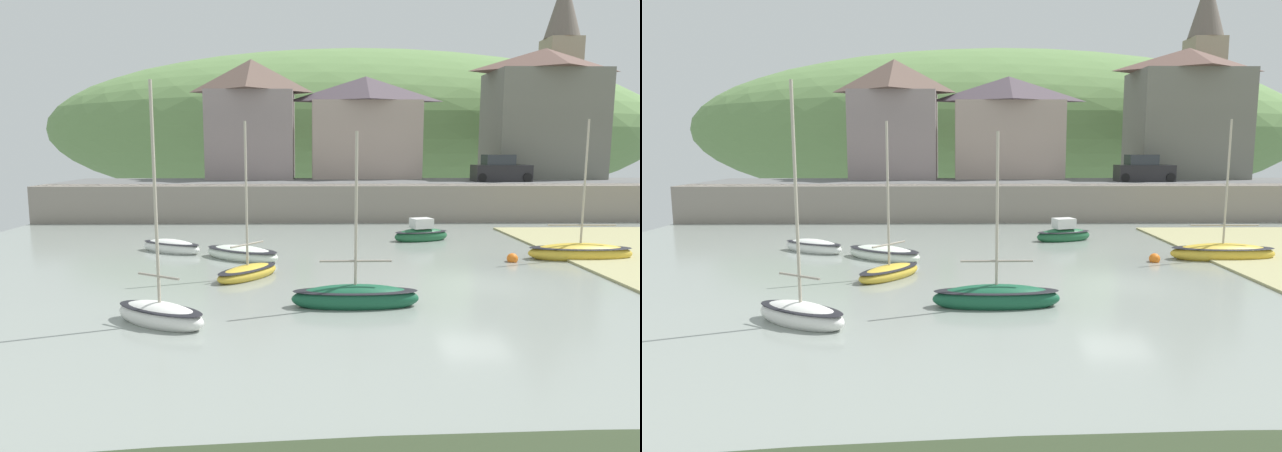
{
  "view_description": "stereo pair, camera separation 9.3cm",
  "coord_description": "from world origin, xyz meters",
  "views": [
    {
      "loc": [
        -6.12,
        -19.29,
        4.86
      ],
      "look_at": [
        -5.62,
        4.41,
        1.45
      ],
      "focal_mm": 30.7,
      "sensor_mm": 36.0,
      "label": 1
    },
    {
      "loc": [
        -6.02,
        -19.29,
        4.86
      ],
      "look_at": [
        -5.62,
        4.41,
        1.45
      ],
      "focal_mm": 30.7,
      "sensor_mm": 36.0,
      "label": 2
    }
  ],
  "objects": [
    {
      "name": "quay_seawall",
      "position": [
        0.0,
        17.5,
        1.36
      ],
      "size": [
        48.0,
        9.4,
        2.4
      ],
      "color": "gray",
      "rests_on": "ground"
    },
    {
      "name": "hillside_backdrop",
      "position": [
        0.23,
        55.2,
        7.07
      ],
      "size": [
        80.0,
        44.0,
        20.21
      ],
      "color": "#658C4E",
      "rests_on": "ground"
    },
    {
      "name": "waterfront_building_left",
      "position": [
        -10.62,
        25.2,
        7.17
      ],
      "size": [
        6.97,
        6.18,
        9.35
      ],
      "color": "gray",
      "rests_on": "ground"
    },
    {
      "name": "waterfront_building_centre",
      "position": [
        -1.53,
        25.2,
        6.51
      ],
      "size": [
        8.86,
        4.35,
        8.05
      ],
      "color": "#A79387",
      "rests_on": "ground"
    },
    {
      "name": "waterfront_building_right",
      "position": [
        12.78,
        25.2,
        7.6
      ],
      "size": [
        8.74,
        5.96,
        10.27
      ],
      "color": "slate",
      "rests_on": "ground"
    },
    {
      "name": "church_with_spire",
      "position": [
        15.79,
        29.2,
        11.23
      ],
      "size": [
        3.0,
        3.0,
        17.14
      ],
      "color": "gray",
      "rests_on": "ground"
    },
    {
      "name": "sailboat_blue_trim",
      "position": [
        -9.06,
        4.38,
        0.24
      ],
      "size": [
        3.92,
        3.12,
        0.77
      ],
      "rotation": [
        0.0,
        0.0,
        -0.54
      ],
      "color": "white",
      "rests_on": "ground"
    },
    {
      "name": "rowboat_small_beached",
      "position": [
        -12.56,
        6.05,
        0.25
      ],
      "size": [
        3.36,
        2.42,
        0.8
      ],
      "rotation": [
        0.0,
        0.0,
        -0.49
      ],
      "color": "white",
      "rests_on": "ground"
    },
    {
      "name": "fishing_boat_green",
      "position": [
        -8.41,
        0.83,
        0.26
      ],
      "size": [
        2.67,
        2.96,
        5.95
      ],
      "rotation": [
        0.0,
        0.0,
        0.9
      ],
      "color": "gold",
      "rests_on": "ground"
    },
    {
      "name": "sailboat_white_hull",
      "position": [
        -4.68,
        -2.95,
        0.3
      ],
      "size": [
        3.96,
        1.13,
        5.54
      ],
      "rotation": [
        0.0,
        0.0,
        0.01
      ],
      "color": "#185638",
      "rests_on": "ground"
    },
    {
      "name": "sailboat_nearest_shore",
      "position": [
        -10.24,
        -4.55,
        0.31
      ],
      "size": [
        3.12,
        2.4,
        6.8
      ],
      "rotation": [
        0.0,
        0.0,
        -0.52
      ],
      "color": "white",
      "rests_on": "ground"
    },
    {
      "name": "motorboat_with_cabin",
      "position": [
        -0.18,
        9.04,
        0.34
      ],
      "size": [
        3.23,
        1.94,
        1.38
      ],
      "rotation": [
        0.0,
        0.0,
        0.29
      ],
      "color": "#205D36",
      "rests_on": "ground"
    },
    {
      "name": "dinghy_open_wooden",
      "position": [
        5.82,
        4.07,
        0.3
      ],
      "size": [
        4.59,
        1.5,
        6.27
      ],
      "rotation": [
        0.0,
        0.0,
        -0.03
      ],
      "color": "gold",
      "rests_on": "ground"
    },
    {
      "name": "parked_car_near_slipway",
      "position": [
        7.99,
        20.7,
        3.2
      ],
      "size": [
        4.14,
        1.82,
        1.95
      ],
      "rotation": [
        0.0,
        0.0,
        0.02
      ],
      "color": "black",
      "rests_on": "ground"
    },
    {
      "name": "mooring_buoy",
      "position": [
        2.63,
        3.54,
        0.14
      ],
      "size": [
        0.47,
        0.47,
        0.47
      ],
      "color": "orange",
      "rests_on": "ground"
    }
  ]
}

